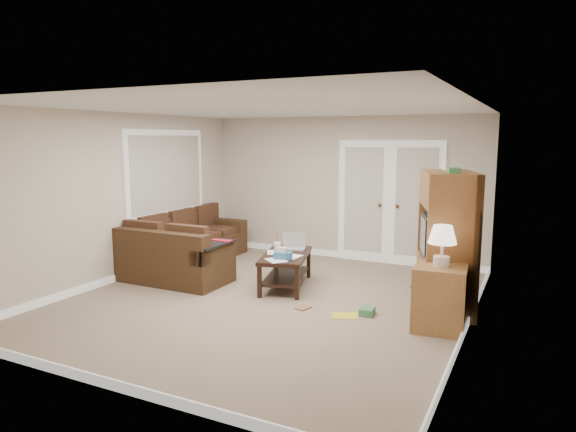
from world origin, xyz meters
The scene contains 17 objects.
floor centered at (0.00, 0.00, 0.00)m, with size 5.50×5.50×0.00m, color gray.
ceiling centered at (0.00, 0.00, 2.50)m, with size 5.00×5.50×0.02m, color silver.
wall_left centered at (-2.50, 0.00, 1.25)m, with size 0.02×5.50×2.50m, color beige.
wall_right centered at (2.50, 0.00, 1.25)m, with size 0.02×5.50×2.50m, color beige.
wall_back centered at (0.00, 2.75, 1.25)m, with size 5.00×0.02×2.50m, color beige.
wall_front centered at (0.00, -2.75, 1.25)m, with size 5.00×0.02×2.50m, color beige.
baseboards centered at (0.00, 0.00, 0.05)m, with size 5.00×5.50×0.10m, color white, non-canonical shape.
french_doors centered at (0.85, 2.71, 1.04)m, with size 1.80×0.05×2.13m.
window_left centered at (-2.46, 1.00, 1.55)m, with size 0.05×1.92×1.42m.
sectional_sofa centered at (-2.00, 0.81, 0.32)m, with size 1.76×2.63×0.81m.
coffee_table centered at (-0.08, 0.67, 0.27)m, with size 0.91×1.32×0.82m.
tv_armoire centered at (2.13, 0.67, 0.87)m, with size 0.89×1.21×1.85m.
side_cabinet centered at (2.20, -0.05, 0.43)m, with size 0.60×0.60×1.18m.
space_heater centered at (1.61, 2.33, 0.13)m, with size 0.11×0.09×0.27m, color white.
floor_magazine centered at (1.11, -0.12, 0.00)m, with size 0.31×0.24×0.01m, color gold.
floor_greenbox centered at (1.34, 0.04, 0.04)m, with size 0.16×0.22×0.09m, color #3B834D.
floor_book centered at (0.47, -0.07, 0.01)m, with size 0.15×0.20×0.02m, color brown.
Camera 1 is at (3.13, -5.75, 2.12)m, focal length 32.00 mm.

